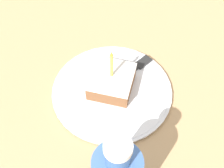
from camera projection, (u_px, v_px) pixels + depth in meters
The scene contains 4 objects.
ground_plane at pixel (108, 94), 0.78m from camera, with size 2.40×2.40×0.04m.
plate at pixel (112, 91), 0.76m from camera, with size 0.29×0.29×0.01m.
cake_slice at pixel (111, 82), 0.74m from camera, with size 0.10×0.10×0.13m.
fork at pixel (130, 72), 0.78m from camera, with size 0.15×0.11×0.00m.
Camera 1 is at (0.43, 0.12, 0.62)m, focal length 50.00 mm.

